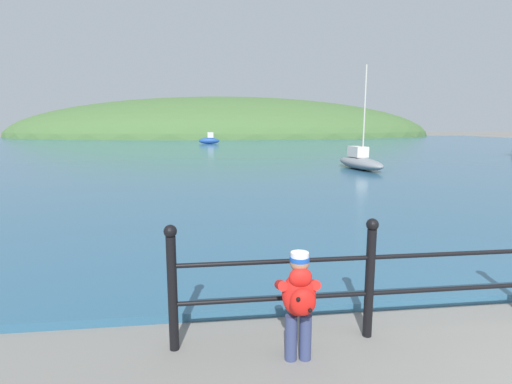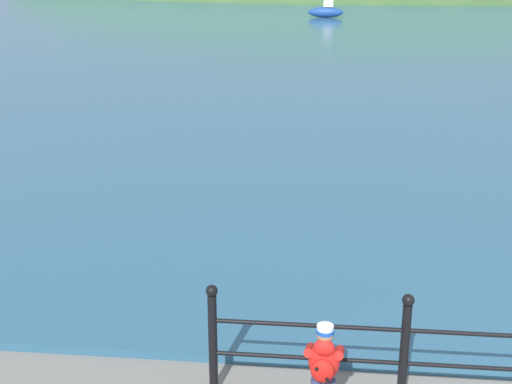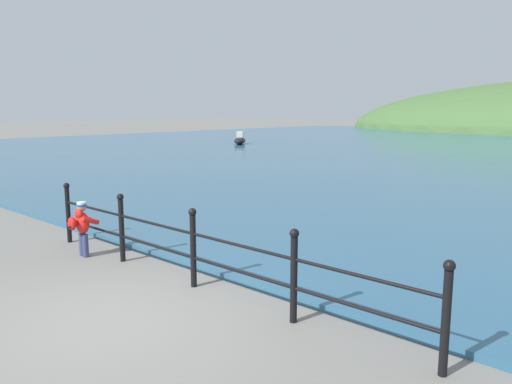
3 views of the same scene
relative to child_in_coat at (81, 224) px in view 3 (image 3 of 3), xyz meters
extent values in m
plane|color=slate|center=(2.82, -1.18, -0.61)|extent=(200.00, 200.00, 0.00)
cylinder|color=black|center=(-1.11, 0.32, -0.06)|extent=(0.09, 0.09, 1.10)
sphere|color=black|center=(-1.11, 0.32, 0.54)|extent=(0.12, 0.12, 0.12)
cylinder|color=black|center=(0.78, 0.32, -0.06)|extent=(0.09, 0.09, 1.10)
sphere|color=black|center=(0.78, 0.32, 0.54)|extent=(0.12, 0.12, 0.12)
cylinder|color=black|center=(2.68, 0.32, -0.06)|extent=(0.09, 0.09, 1.10)
sphere|color=black|center=(2.68, 0.32, 0.54)|extent=(0.12, 0.12, 0.12)
cylinder|color=black|center=(4.58, 0.32, -0.06)|extent=(0.09, 0.09, 1.10)
sphere|color=black|center=(4.58, 0.32, 0.54)|extent=(0.12, 0.12, 0.12)
cylinder|color=black|center=(6.47, 0.32, -0.06)|extent=(0.09, 0.09, 1.10)
sphere|color=black|center=(6.47, 0.32, 0.54)|extent=(0.12, 0.12, 0.12)
cylinder|color=black|center=(2.68, 0.32, 0.21)|extent=(7.59, 0.04, 0.04)
cylinder|color=black|center=(2.68, 0.32, -0.16)|extent=(7.59, 0.04, 0.04)
cylinder|color=navy|center=(-0.06, 0.02, -0.40)|extent=(0.11, 0.11, 0.42)
cylinder|color=navy|center=(0.07, 0.02, -0.40)|extent=(0.11, 0.11, 0.42)
ellipsoid|color=red|center=(0.00, 0.02, 0.01)|extent=(0.31, 0.24, 0.40)
ellipsoid|color=red|center=(0.00, -0.04, 0.19)|extent=(0.21, 0.13, 0.18)
cylinder|color=red|center=(-0.14, 0.12, 0.06)|extent=(0.11, 0.32, 0.19)
cylinder|color=red|center=(0.15, 0.10, 0.06)|extent=(0.11, 0.32, 0.19)
sphere|color=#A37556|center=(0.00, 0.02, 0.31)|extent=(0.17, 0.17, 0.17)
cylinder|color=#194CB2|center=(0.00, 0.02, 0.34)|extent=(0.17, 0.17, 0.04)
cylinder|color=silver|center=(0.00, 0.02, 0.38)|extent=(0.16, 0.16, 0.04)
ellipsoid|color=red|center=(-0.01, -0.17, 0.03)|extent=(0.23, 0.14, 0.24)
sphere|color=black|center=(-0.07, -0.24, 0.09)|extent=(0.04, 0.04, 0.04)
sphere|color=black|center=(0.03, -0.24, -0.01)|extent=(0.04, 0.04, 0.04)
ellipsoid|color=black|center=(-17.37, 22.09, -0.27)|extent=(2.36, 2.64, 0.48)
cube|color=silver|center=(-17.50, 22.25, 0.18)|extent=(0.83, 0.88, 0.43)
camera|label=1|loc=(-0.79, -3.20, 1.49)|focal=28.00mm
camera|label=2|loc=(-0.05, -5.85, 3.77)|focal=50.00mm
camera|label=3|loc=(8.20, -4.38, 2.04)|focal=35.00mm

